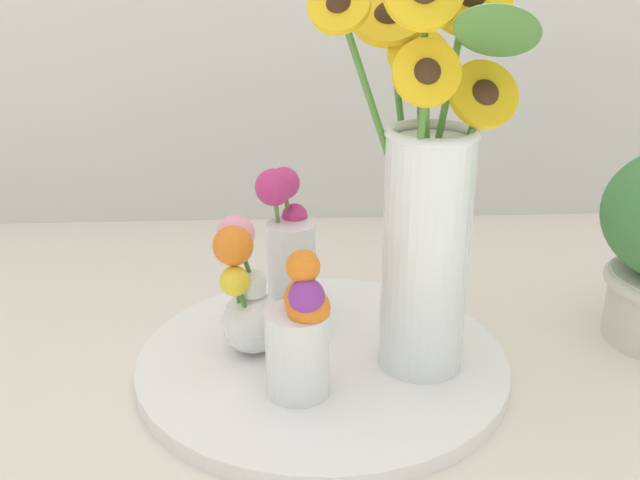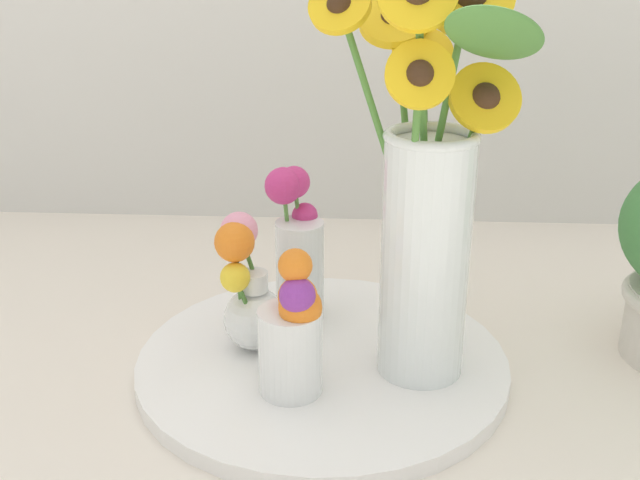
% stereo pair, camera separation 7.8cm
% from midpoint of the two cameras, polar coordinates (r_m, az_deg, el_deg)
% --- Properties ---
extents(ground_plane, '(6.00, 6.00, 0.00)m').
position_cam_midpoint_polar(ground_plane, '(0.84, 2.81, -10.61)').
color(ground_plane, silver).
extents(serving_tray, '(0.41, 0.41, 0.02)m').
position_cam_midpoint_polar(serving_tray, '(0.85, 2.67, -9.36)').
color(serving_tray, white).
rests_on(serving_tray, ground_plane).
extents(mason_jar_sunflowers, '(0.24, 0.22, 0.43)m').
position_cam_midpoint_polar(mason_jar_sunflowers, '(0.75, 11.25, 2.35)').
color(mason_jar_sunflowers, silver).
rests_on(mason_jar_sunflowers, serving_tray).
extents(vase_small_center, '(0.07, 0.07, 0.16)m').
position_cam_midpoint_polar(vase_small_center, '(0.75, 0.95, -6.98)').
color(vase_small_center, white).
rests_on(vase_small_center, serving_tray).
extents(vase_bulb_right, '(0.07, 0.07, 0.16)m').
position_cam_midpoint_polar(vase_bulb_right, '(0.83, -2.74, -4.15)').
color(vase_bulb_right, white).
rests_on(vase_bulb_right, serving_tray).
extents(vase_small_back, '(0.07, 0.07, 0.19)m').
position_cam_midpoint_polar(vase_small_back, '(0.89, 0.77, -0.64)').
color(vase_small_back, white).
rests_on(vase_small_back, serving_tray).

